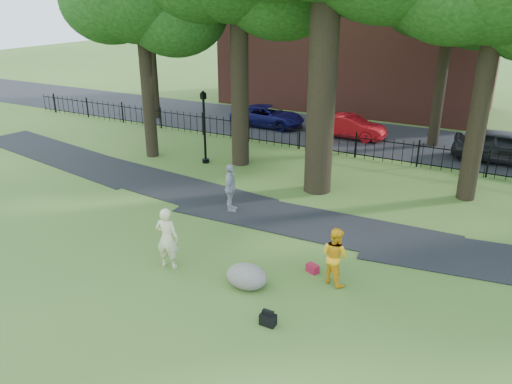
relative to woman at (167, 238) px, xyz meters
The scene contains 15 objects.
ground 2.03m from the woman, 28.08° to the left, with size 120.00×120.00×0.00m, color #3D6122.
footpath 5.49m from the woman, 61.39° to the left, with size 36.00×2.60×0.03m, color black.
street 16.95m from the woman, 84.61° to the left, with size 80.00×7.00×0.02m, color black.
iron_fence 12.95m from the woman, 82.95° to the left, with size 44.00×0.04×1.20m.
brick_building 25.47m from the woman, 95.54° to the left, with size 18.00×8.00×12.00m, color brown.
woman is the anchor object (origin of this frame).
man 4.86m from the woman, 17.93° to the left, with size 0.82×0.64×1.68m, color #FFAC15.
pedestrian 4.39m from the woman, 96.13° to the left, with size 1.08×0.45×1.84m, color #A3A2A7.
boulder 2.63m from the woman, ahead, with size 1.19×0.90×0.70m, color gray.
lamppost 9.81m from the woman, 117.19° to the left, with size 0.34×0.34×3.46m.
backpack 4.11m from the woman, 15.98° to the right, with size 0.39×0.24×0.29m, color black.
red_bag 4.34m from the woman, 23.75° to the left, with size 0.36×0.22×0.25m, color maroon.
red_sedan 16.16m from the woman, 89.25° to the left, with size 1.36×3.91×1.29m, color red.
navy_van 17.11m from the woman, 107.11° to the left, with size 2.07×4.50×1.25m, color #0E0E47.
grey_car 17.42m from the woman, 62.44° to the left, with size 1.87×4.65×1.58m, color black.
Camera 1 is at (6.84, -11.06, 7.61)m, focal length 35.00 mm.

